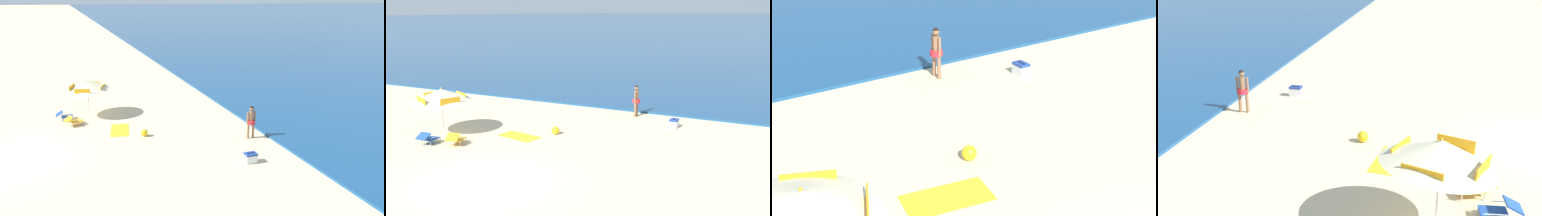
# 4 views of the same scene
# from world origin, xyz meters

# --- Properties ---
(ground_plane) EXTENTS (800.00, 800.00, 0.00)m
(ground_plane) POSITION_xyz_m (0.00, 0.00, 0.00)
(ground_plane) COLOR beige
(beach_umbrella_striped_main) EXTENTS (3.31, 3.33, 2.13)m
(beach_umbrella_striped_main) POSITION_xyz_m (-5.05, 3.49, 1.72)
(beach_umbrella_striped_main) COLOR silver
(beach_umbrella_striped_main) RESTS_ON ground
(lounge_chair_under_umbrella) EXTENTS (0.62, 0.92, 0.52)m
(lounge_chair_under_umbrella) POSITION_xyz_m (-4.56, 2.13, 0.27)
(lounge_chair_under_umbrella) COLOR #1E4799
(lounge_chair_under_umbrella) RESTS_ON ground
(lounge_chair_beside_umbrella) EXTENTS (0.79, 1.02, 0.53)m
(lounge_chair_beside_umbrella) POSITION_xyz_m (-3.51, 2.57, 0.27)
(lounge_chair_beside_umbrella) COLOR gold
(lounge_chair_beside_umbrella) RESTS_ON ground
(person_standing_near_shore) EXTENTS (0.39, 0.47, 1.59)m
(person_standing_near_shore) POSITION_xyz_m (1.19, 10.45, 0.92)
(person_standing_near_shore) COLOR #8C6042
(person_standing_near_shore) RESTS_ON ground
(cooler_box) EXTENTS (0.36, 0.50, 0.43)m
(cooler_box) POSITION_xyz_m (3.49, 9.18, 0.20)
(cooler_box) COLOR white
(cooler_box) RESTS_ON ground
(beach_ball) EXTENTS (0.35, 0.35, 0.35)m
(beach_ball) POSITION_xyz_m (-0.76, 5.73, 0.17)
(beach_ball) COLOR yellow
(beach_ball) RESTS_ON ground
(beach_towel) EXTENTS (1.92, 1.18, 0.01)m
(beach_towel) POSITION_xyz_m (-1.96, 4.73, 0.01)
(beach_towel) COLOR gold
(beach_towel) RESTS_ON ground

